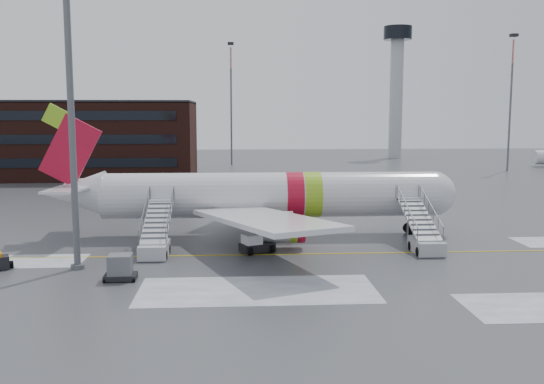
{
  "coord_description": "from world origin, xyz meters",
  "views": [
    {
      "loc": [
        -7.24,
        -44.57,
        10.35
      ],
      "look_at": [
        -4.29,
        4.06,
        4.0
      ],
      "focal_mm": 40.0,
      "sensor_mm": 36.0,
      "label": 1
    }
  ],
  "objects": [
    {
      "name": "ground",
      "position": [
        0.0,
        0.0,
        0.0
      ],
      "size": [
        260.0,
        260.0,
        0.0
      ],
      "primitive_type": "plane",
      "color": "#494C4F",
      "rests_on": "ground"
    },
    {
      "name": "control_tower",
      "position": [
        30.0,
        95.0,
        18.75
      ],
      "size": [
        6.4,
        6.4,
        30.0
      ],
      "color": "#B2B5BA",
      "rests_on": "ground"
    },
    {
      "name": "light_mast_far_n",
      "position": [
        -8.0,
        78.0,
        13.84
      ],
      "size": [
        1.2,
        1.2,
        24.25
      ],
      "color": "#595B60",
      "rests_on": "ground"
    },
    {
      "name": "uld_container",
      "position": [
        -14.47,
        -7.23,
        0.75
      ],
      "size": [
        2.02,
        1.53,
        1.61
      ],
      "color": "black",
      "rests_on": "ground"
    },
    {
      "name": "airstair_fwd",
      "position": [
        6.91,
        -0.48,
        1.06
      ],
      "size": [
        2.05,
        7.7,
        3.48
      ],
      "color": "#A2A5A9",
      "rests_on": "ground"
    },
    {
      "name": "airliner",
      "position": [
        -5.24,
        6.06,
        3.42
      ],
      "size": [
        35.03,
        32.97,
        11.18
      ],
      "color": "silver",
      "rests_on": "ground"
    },
    {
      "name": "light_mast_far_ne",
      "position": [
        42.0,
        62.0,
        13.84
      ],
      "size": [
        1.2,
        1.2,
        24.25
      ],
      "color": "#595B60",
      "rests_on": "ground"
    },
    {
      "name": "airstair_aft",
      "position": [
        -13.16,
        -0.48,
        1.06
      ],
      "size": [
        2.05,
        7.7,
        3.48
      ],
      "color": "#B7BABF",
      "rests_on": "ground"
    },
    {
      "name": "light_mast_near",
      "position": [
        -17.86,
        -4.28,
        14.6
      ],
      "size": [
        1.2,
        1.2,
        28.42
      ],
      "color": "#595B60",
      "rests_on": "ground"
    },
    {
      "name": "pushback_tug",
      "position": [
        -5.81,
        -0.3,
        0.63
      ],
      "size": [
        2.81,
        2.53,
        1.42
      ],
      "color": "black",
      "rests_on": "ground"
    }
  ]
}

